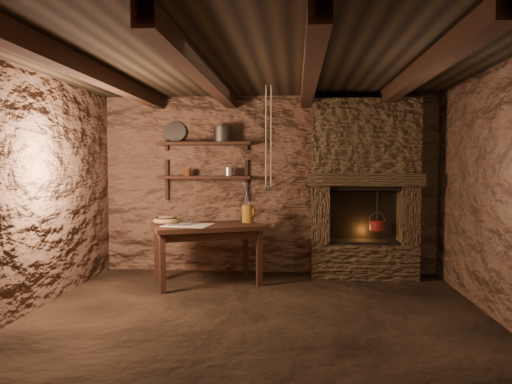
# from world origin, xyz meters

# --- Properties ---
(floor) EXTENTS (4.50, 4.50, 0.00)m
(floor) POSITION_xyz_m (0.00, 0.00, 0.00)
(floor) COLOR black
(floor) RESTS_ON ground
(back_wall) EXTENTS (4.50, 0.04, 2.40)m
(back_wall) POSITION_xyz_m (0.00, 2.00, 1.20)
(back_wall) COLOR #513426
(back_wall) RESTS_ON floor
(front_wall) EXTENTS (4.50, 0.04, 2.40)m
(front_wall) POSITION_xyz_m (0.00, -2.00, 1.20)
(front_wall) COLOR #513426
(front_wall) RESTS_ON floor
(left_wall) EXTENTS (0.04, 4.00, 2.40)m
(left_wall) POSITION_xyz_m (-2.25, 0.00, 1.20)
(left_wall) COLOR #513426
(left_wall) RESTS_ON floor
(right_wall) EXTENTS (0.04, 4.00, 2.40)m
(right_wall) POSITION_xyz_m (2.25, 0.00, 1.20)
(right_wall) COLOR #513426
(right_wall) RESTS_ON floor
(ceiling) EXTENTS (4.50, 4.00, 0.04)m
(ceiling) POSITION_xyz_m (0.00, 0.00, 2.40)
(ceiling) COLOR black
(ceiling) RESTS_ON back_wall
(beam_far_left) EXTENTS (0.14, 3.95, 0.16)m
(beam_far_left) POSITION_xyz_m (-1.50, 0.00, 2.31)
(beam_far_left) COLOR black
(beam_far_left) RESTS_ON ceiling
(beam_mid_left) EXTENTS (0.14, 3.95, 0.16)m
(beam_mid_left) POSITION_xyz_m (-0.50, 0.00, 2.31)
(beam_mid_left) COLOR black
(beam_mid_left) RESTS_ON ceiling
(beam_mid_right) EXTENTS (0.14, 3.95, 0.16)m
(beam_mid_right) POSITION_xyz_m (0.50, 0.00, 2.31)
(beam_mid_right) COLOR black
(beam_mid_right) RESTS_ON ceiling
(beam_far_right) EXTENTS (0.14, 3.95, 0.16)m
(beam_far_right) POSITION_xyz_m (1.50, 0.00, 2.31)
(beam_far_right) COLOR black
(beam_far_right) RESTS_ON ceiling
(shelf_lower) EXTENTS (1.25, 0.30, 0.04)m
(shelf_lower) POSITION_xyz_m (-0.85, 1.84, 1.30)
(shelf_lower) COLOR black
(shelf_lower) RESTS_ON back_wall
(shelf_upper) EXTENTS (1.25, 0.30, 0.04)m
(shelf_upper) POSITION_xyz_m (-0.85, 1.84, 1.75)
(shelf_upper) COLOR black
(shelf_upper) RESTS_ON back_wall
(hearth) EXTENTS (1.43, 0.51, 2.30)m
(hearth) POSITION_xyz_m (1.25, 1.77, 1.23)
(hearth) COLOR #3D2E1E
(hearth) RESTS_ON floor
(work_table) EXTENTS (1.46, 1.16, 0.73)m
(work_table) POSITION_xyz_m (-0.71, 1.23, 0.39)
(work_table) COLOR black
(work_table) RESTS_ON floor
(linen_cloth) EXTENTS (0.61, 0.52, 0.01)m
(linen_cloth) POSITION_xyz_m (-0.93, 1.13, 0.74)
(linen_cloth) COLOR beige
(linen_cloth) RESTS_ON work_table
(pewter_cutlery_row) EXTENTS (0.48, 0.25, 0.01)m
(pewter_cutlery_row) POSITION_xyz_m (-0.93, 1.11, 0.75)
(pewter_cutlery_row) COLOR gray
(pewter_cutlery_row) RESTS_ON linen_cloth
(drinking_glasses) EXTENTS (0.18, 0.05, 0.07)m
(drinking_glasses) POSITION_xyz_m (-0.91, 1.23, 0.78)
(drinking_glasses) COLOR silver
(drinking_glasses) RESTS_ON linen_cloth
(stoneware_jug) EXTENTS (0.19, 0.19, 0.52)m
(stoneware_jug) POSITION_xyz_m (-0.24, 1.50, 0.95)
(stoneware_jug) COLOR #AB7621
(stoneware_jug) RESTS_ON work_table
(wooden_bowl) EXTENTS (0.40, 0.40, 0.11)m
(wooden_bowl) POSITION_xyz_m (-1.24, 1.29, 0.77)
(wooden_bowl) COLOR olive
(wooden_bowl) RESTS_ON work_table
(iron_stockpot) EXTENTS (0.29, 0.29, 0.18)m
(iron_stockpot) POSITION_xyz_m (-0.61, 1.84, 1.86)
(iron_stockpot) COLOR #302E2B
(iron_stockpot) RESTS_ON shelf_upper
(tin_pan) EXTENTS (0.31, 0.17, 0.29)m
(tin_pan) POSITION_xyz_m (-1.27, 1.94, 1.91)
(tin_pan) COLOR #A5A4A0
(tin_pan) RESTS_ON shelf_upper
(small_kettle) EXTENTS (0.18, 0.15, 0.17)m
(small_kettle) POSITION_xyz_m (-0.52, 1.84, 1.37)
(small_kettle) COLOR #A5A4A0
(small_kettle) RESTS_ON shelf_lower
(rusty_tin) EXTENTS (0.11, 0.11, 0.10)m
(rusty_tin) POSITION_xyz_m (-1.08, 1.84, 1.37)
(rusty_tin) COLOR #4E240F
(rusty_tin) RESTS_ON shelf_lower
(red_pot) EXTENTS (0.21, 0.21, 0.54)m
(red_pot) POSITION_xyz_m (1.41, 1.72, 0.69)
(red_pot) COLOR maroon
(red_pot) RESTS_ON hearth
(hanging_ropes) EXTENTS (0.08, 0.08, 1.20)m
(hanging_ropes) POSITION_xyz_m (0.05, 1.05, 1.80)
(hanging_ropes) COLOR #CDB290
(hanging_ropes) RESTS_ON ceiling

